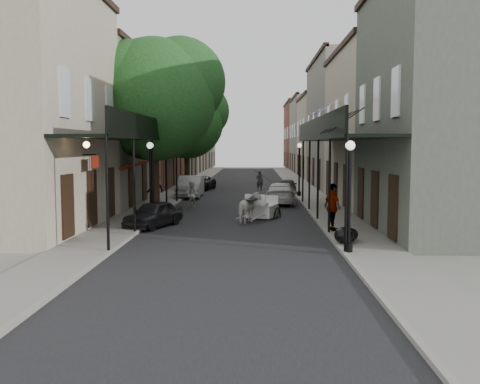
# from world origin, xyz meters

# --- Properties ---
(ground) EXTENTS (140.00, 140.00, 0.00)m
(ground) POSITION_xyz_m (0.00, 0.00, 0.00)
(ground) COLOR gray
(ground) RESTS_ON ground
(road) EXTENTS (8.00, 90.00, 0.01)m
(road) POSITION_xyz_m (0.00, 20.00, 0.01)
(road) COLOR black
(road) RESTS_ON ground
(sidewalk_left) EXTENTS (2.20, 90.00, 0.12)m
(sidewalk_left) POSITION_xyz_m (-5.00, 20.00, 0.06)
(sidewalk_left) COLOR gray
(sidewalk_left) RESTS_ON ground
(sidewalk_right) EXTENTS (2.20, 90.00, 0.12)m
(sidewalk_right) POSITION_xyz_m (5.00, 20.00, 0.06)
(sidewalk_right) COLOR gray
(sidewalk_right) RESTS_ON ground
(building_row_left) EXTENTS (5.00, 80.00, 10.50)m
(building_row_left) POSITION_xyz_m (-8.60, 30.00, 5.25)
(building_row_left) COLOR #BDAE97
(building_row_left) RESTS_ON ground
(building_row_right) EXTENTS (5.00, 80.00, 10.50)m
(building_row_right) POSITION_xyz_m (8.60, 30.00, 5.25)
(building_row_right) COLOR gray
(building_row_right) RESTS_ON ground
(gallery_left) EXTENTS (2.20, 18.05, 4.88)m
(gallery_left) POSITION_xyz_m (-4.79, 6.98, 4.05)
(gallery_left) COLOR black
(gallery_left) RESTS_ON sidewalk_left
(gallery_right) EXTENTS (2.20, 18.05, 4.88)m
(gallery_right) POSITION_xyz_m (4.79, 6.98, 4.05)
(gallery_right) COLOR black
(gallery_right) RESTS_ON sidewalk_right
(tree_near) EXTENTS (7.31, 6.80, 9.63)m
(tree_near) POSITION_xyz_m (-4.20, 10.18, 6.49)
(tree_near) COLOR #382619
(tree_near) RESTS_ON sidewalk_left
(tree_far) EXTENTS (6.45, 6.00, 8.61)m
(tree_far) POSITION_xyz_m (-4.25, 24.18, 5.84)
(tree_far) COLOR #382619
(tree_far) RESTS_ON sidewalk_left
(lamppost_right_near) EXTENTS (0.32, 0.32, 3.71)m
(lamppost_right_near) POSITION_xyz_m (4.10, -2.00, 2.05)
(lamppost_right_near) COLOR black
(lamppost_right_near) RESTS_ON sidewalk_right
(lamppost_left) EXTENTS (0.32, 0.32, 3.71)m
(lamppost_left) POSITION_xyz_m (-4.10, 6.00, 2.05)
(lamppost_left) COLOR black
(lamppost_left) RESTS_ON sidewalk_left
(lamppost_right_far) EXTENTS (0.32, 0.32, 3.71)m
(lamppost_right_far) POSITION_xyz_m (4.10, 18.00, 2.05)
(lamppost_right_far) COLOR black
(lamppost_right_far) RESTS_ON sidewalk_right
(horse) EXTENTS (1.31, 1.88, 1.45)m
(horse) POSITION_xyz_m (0.73, 5.31, 0.73)
(horse) COLOR silver
(horse) RESTS_ON ground
(carriage) EXTENTS (1.95, 2.42, 2.43)m
(carriage) POSITION_xyz_m (1.47, 7.46, 0.94)
(carriage) COLOR black
(carriage) RESTS_ON ground
(pedestrian_walking) EXTENTS (0.91, 0.79, 1.60)m
(pedestrian_walking) POSITION_xyz_m (-2.68, 11.16, 0.80)
(pedestrian_walking) COLOR beige
(pedestrian_walking) RESTS_ON ground
(pedestrian_sidewalk_left) EXTENTS (1.32, 1.32, 1.83)m
(pedestrian_sidewalk_left) POSITION_xyz_m (-5.19, 12.94, 1.04)
(pedestrian_sidewalk_left) COLOR gray
(pedestrian_sidewalk_left) RESTS_ON sidewalk_left
(pedestrian_sidewalk_right) EXTENTS (0.88, 1.26, 1.98)m
(pedestrian_sidewalk_right) POSITION_xyz_m (4.20, 2.44, 1.11)
(pedestrian_sidewalk_right) COLOR gray
(pedestrian_sidewalk_right) RESTS_ON sidewalk_right
(car_left_near) EXTENTS (2.57, 3.73, 1.18)m
(car_left_near) POSITION_xyz_m (-3.60, 4.01, 0.59)
(car_left_near) COLOR black
(car_left_near) RESTS_ON ground
(car_left_mid) EXTENTS (1.66, 4.64, 1.52)m
(car_left_mid) POSITION_xyz_m (-3.60, 17.77, 0.76)
(car_left_mid) COLOR #97969B
(car_left_mid) RESTS_ON ground
(car_left_far) EXTENTS (2.61, 4.52, 1.19)m
(car_left_far) POSITION_xyz_m (-3.58, 24.00, 0.59)
(car_left_far) COLOR black
(car_left_far) RESTS_ON ground
(car_right_near) EXTENTS (2.25, 4.78, 1.35)m
(car_right_near) POSITION_xyz_m (2.60, 13.66, 0.67)
(car_right_near) COLOR silver
(car_right_near) RESTS_ON ground
(car_right_far) EXTENTS (1.68, 3.62, 1.20)m
(car_right_far) POSITION_xyz_m (3.42, 20.56, 0.60)
(car_right_far) COLOR black
(car_right_far) RESTS_ON ground
(trash_bags) EXTENTS (0.96, 1.11, 0.60)m
(trash_bags) POSITION_xyz_m (4.32, -0.28, 0.40)
(trash_bags) COLOR black
(trash_bags) RESTS_ON sidewalk_right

